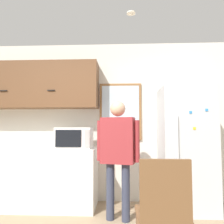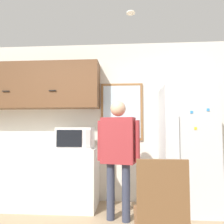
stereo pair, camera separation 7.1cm
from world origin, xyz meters
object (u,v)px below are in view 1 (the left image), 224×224
at_px(refrigerator, 186,148).
at_px(microwave, 74,138).
at_px(person, 118,147).
at_px(chair, 163,209).

bearing_deg(refrigerator, microwave, -178.60).
bearing_deg(person, chair, -55.54).
relative_size(microwave, chair, 0.56).
bearing_deg(refrigerator, person, -158.31).
relative_size(microwave, refrigerator, 0.29).
xyz_separation_m(microwave, person, (0.68, -0.37, -0.10)).
distance_m(microwave, chair, 1.87).
distance_m(microwave, refrigerator, 1.72).
bearing_deg(microwave, chair, -52.31).
bearing_deg(microwave, person, -28.42).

